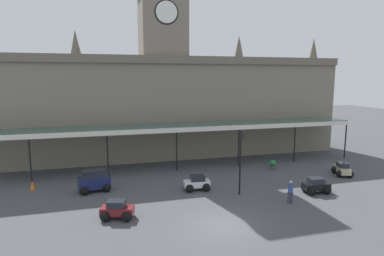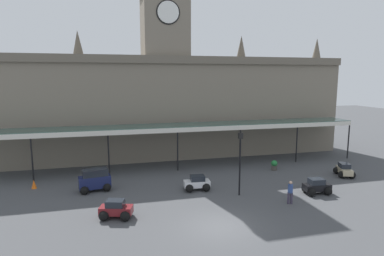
# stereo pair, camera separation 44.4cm
# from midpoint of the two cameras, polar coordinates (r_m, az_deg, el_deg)

# --- Properties ---
(ground_plane) EXTENTS (140.00, 140.00, 0.00)m
(ground_plane) POSITION_cam_midpoint_polar(r_m,az_deg,el_deg) (20.51, 5.54, -16.80)
(ground_plane) COLOR #444649
(station_building) EXTENTS (40.31, 6.36, 19.07)m
(station_building) POSITION_cam_midpoint_polar(r_m,az_deg,el_deg) (36.99, -4.35, 4.74)
(station_building) COLOR slate
(station_building) RESTS_ON ground
(entrance_canopy) EXTENTS (38.44, 3.26, 4.24)m
(entrance_canopy) POSITION_cam_midpoint_polar(r_m,az_deg,el_deg) (31.95, -2.62, 0.25)
(entrance_canopy) COLOR #38564C
(entrance_canopy) RESTS_ON ground
(car_navy_van) EXTENTS (2.53, 1.87, 1.77)m
(car_navy_van) POSITION_cam_midpoint_polar(r_m,az_deg,el_deg) (26.92, -16.18, -8.92)
(car_navy_van) COLOR #19214C
(car_navy_van) RESTS_ON ground
(car_white_sedan) EXTENTS (2.11, 1.62, 1.19)m
(car_white_sedan) POSITION_cam_midpoint_polar(r_m,az_deg,el_deg) (26.22, 1.36, -9.74)
(car_white_sedan) COLOR silver
(car_white_sedan) RESTS_ON ground
(car_beige_sedan) EXTENTS (1.93, 2.23, 1.19)m
(car_beige_sedan) POSITION_cam_midpoint_polar(r_m,az_deg,el_deg) (32.85, 25.45, -6.76)
(car_beige_sedan) COLOR tan
(car_beige_sedan) RESTS_ON ground
(car_maroon_sedan) EXTENTS (2.21, 1.86, 1.19)m
(car_maroon_sedan) POSITION_cam_midpoint_polar(r_m,az_deg,el_deg) (21.83, -12.57, -13.89)
(car_maroon_sedan) COLOR maroon
(car_maroon_sedan) RESTS_ON ground
(car_black_sedan) EXTENTS (2.11, 1.61, 1.19)m
(car_black_sedan) POSITION_cam_midpoint_polar(r_m,az_deg,el_deg) (27.27, 21.42, -9.63)
(car_black_sedan) COLOR black
(car_black_sedan) RESTS_ON ground
(pedestrian_crossing_forecourt) EXTENTS (0.39, 0.34, 1.67)m
(pedestrian_crossing_forecourt) POSITION_cam_midpoint_polar(r_m,az_deg,el_deg) (24.45, 17.33, -10.55)
(pedestrian_crossing_forecourt) COLOR #3F384C
(pedestrian_crossing_forecourt) RESTS_ON ground
(victorian_lamppost) EXTENTS (0.30, 0.30, 4.94)m
(victorian_lamppost) POSITION_cam_midpoint_polar(r_m,az_deg,el_deg) (24.71, 8.92, -4.82)
(victorian_lamppost) COLOR black
(victorian_lamppost) RESTS_ON ground
(traffic_cone) EXTENTS (0.40, 0.40, 0.72)m
(traffic_cone) POSITION_cam_midpoint_polar(r_m,az_deg,el_deg) (29.38, -25.55, -8.85)
(traffic_cone) COLOR orange
(traffic_cone) RESTS_ON ground
(planter_by_canopy) EXTENTS (0.60, 0.60, 0.96)m
(planter_by_canopy) POSITION_cam_midpoint_polar(r_m,az_deg,el_deg) (32.63, 14.57, -6.30)
(planter_by_canopy) COLOR #47423D
(planter_by_canopy) RESTS_ON ground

